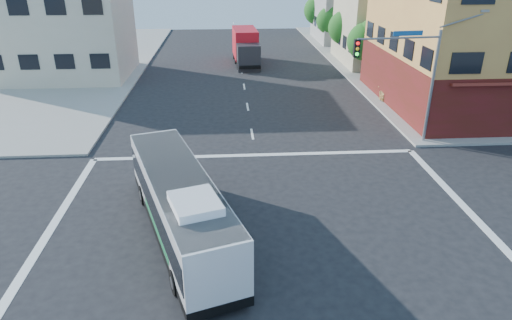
{
  "coord_description": "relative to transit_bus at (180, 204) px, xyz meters",
  "views": [
    {
      "loc": [
        -1.69,
        -15.41,
        10.97
      ],
      "look_at": [
        -0.32,
        4.52,
        1.93
      ],
      "focal_mm": 32.0,
      "sensor_mm": 36.0,
      "label": 1
    }
  ],
  "objects": [
    {
      "name": "street_tree_a",
      "position": [
        15.59,
        26.79,
        2.03
      ],
      "size": [
        3.6,
        3.6,
        5.53
      ],
      "color": "#341F13",
      "rests_on": "ground"
    },
    {
      "name": "box_truck",
      "position": [
        4.3,
        33.19,
        0.2
      ],
      "size": [
        2.72,
        8.13,
        3.62
      ],
      "rotation": [
        0.0,
        0.0,
        0.05
      ],
      "color": "#26272B",
      "rests_on": "ground"
    },
    {
      "name": "ground",
      "position": [
        3.69,
        -1.13,
        -1.55
      ],
      "size": [
        120.0,
        120.0,
        0.0
      ],
      "primitive_type": "plane",
      "color": "black",
      "rests_on": "ground"
    },
    {
      "name": "signal_mast_ne",
      "position": [
        12.77,
        9.49,
        3.43
      ],
      "size": [
        7.91,
        1.13,
        8.07
      ],
      "color": "gray",
      "rests_on": "ground"
    },
    {
      "name": "street_tree_d",
      "position": [
        15.59,
        50.79,
        2.33
      ],
      "size": [
        4.0,
        4.0,
        6.03
      ],
      "color": "#341F13",
      "rests_on": "ground"
    },
    {
      "name": "building_east_far",
      "position": [
        20.67,
        46.85,
        3.45
      ],
      "size": [
        12.06,
        10.06,
        10.0
      ],
      "color": "#9B9A96",
      "rests_on": "ground"
    },
    {
      "name": "building_east_near",
      "position": [
        20.67,
        32.85,
        2.95
      ],
      "size": [
        12.06,
        10.06,
        9.0
      ],
      "color": "#B9AF8E",
      "rests_on": "ground"
    },
    {
      "name": "transit_bus",
      "position": [
        0.0,
        0.0,
        0.0
      ],
      "size": [
        5.51,
        10.91,
        3.18
      ],
      "rotation": [
        0.0,
        0.0,
        0.32
      ],
      "color": "black",
      "rests_on": "ground"
    },
    {
      "name": "street_tree_c",
      "position": [
        15.59,
        42.79,
        1.91
      ],
      "size": [
        3.4,
        3.4,
        5.29
      ],
      "color": "#341F13",
      "rests_on": "ground"
    },
    {
      "name": "parked_car",
      "position": [
        15.53,
        19.91,
        -0.8
      ],
      "size": [
        2.27,
        4.61,
        1.51
      ],
      "primitive_type": "imported",
      "rotation": [
        0.0,
        0.0,
        -0.11
      ],
      "color": "tan",
      "rests_on": "ground"
    },
    {
      "name": "street_tree_b",
      "position": [
        15.59,
        34.79,
        2.2
      ],
      "size": [
        3.8,
        3.8,
        5.79
      ],
      "color": "#341F13",
      "rests_on": "ground"
    },
    {
      "name": "building_west",
      "position": [
        -13.33,
        28.85,
        2.45
      ],
      "size": [
        12.06,
        10.06,
        8.0
      ],
      "color": "beige",
      "rests_on": "ground"
    }
  ]
}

